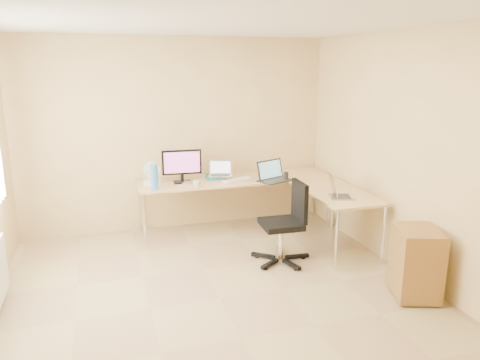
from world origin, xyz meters
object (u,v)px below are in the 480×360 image
object	(u,v)px
desk_main	(236,204)
laptop_return	(342,189)
desk_return	(335,220)
mug	(197,184)
cabinet	(416,262)
laptop_black	(275,171)
laptop_center	(220,169)
office_chair	(281,221)
keyboard	(237,180)
water_bottle	(154,177)
desk_fan	(151,173)
monitor	(182,166)

from	to	relation	value
desk_main	laptop_return	bearing A→B (deg)	-54.11
desk_return	mug	xyz separation A→B (m)	(-1.58, 0.70, 0.41)
desk_main	cabinet	bearing A→B (deg)	-64.53
laptop_black	laptop_center	bearing A→B (deg)	131.67
mug	laptop_return	world-z (taller)	laptop_return
desk_return	laptop_black	world-z (taller)	laptop_black
desk_main	office_chair	distance (m)	1.21
keyboard	mug	xyz separation A→B (m)	(-0.59, -0.20, 0.03)
desk_main	water_bottle	xyz separation A→B (m)	(-1.13, -0.27, 0.52)
desk_fan	laptop_return	size ratio (longest dim) A/B	0.84
monitor	keyboard	bearing A→B (deg)	-5.18
office_chair	laptop_return	bearing A→B (deg)	-2.52
mug	keyboard	bearing A→B (deg)	18.22
laptop_black	mug	distance (m)	1.07
mug	desk_fan	world-z (taller)	desk_fan
desk_main	monitor	xyz separation A→B (m)	(-0.74, -0.01, 0.58)
water_bottle	desk_fan	xyz separation A→B (m)	(0.00, 0.32, -0.02)
water_bottle	office_chair	size ratio (longest dim) A/B	0.33
mug	desk_return	bearing A→B (deg)	-23.96
keyboard	water_bottle	bearing A→B (deg)	165.62
desk_main	desk_fan	bearing A→B (deg)	177.11
desk_main	laptop_black	world-z (taller)	laptop_black
monitor	keyboard	distance (m)	0.76
desk_fan	desk_return	bearing A→B (deg)	-29.21
desk_main	laptop_black	size ratio (longest dim) A/B	6.12
laptop_center	office_chair	xyz separation A→B (m)	(0.39, -1.21, -0.37)
monitor	keyboard	size ratio (longest dim) A/B	1.17
laptop_return	cabinet	bearing A→B (deg)	-150.65
mug	desk_fan	distance (m)	0.64
desk_fan	cabinet	size ratio (longest dim) A/B	0.40
keyboard	desk_main	bearing A→B (deg)	60.77
desk_return	desk_fan	size ratio (longest dim) A/B	4.78
desk_main	desk_fan	world-z (taller)	desk_fan
desk_return	laptop_center	distance (m)	1.65
desk_return	laptop_center	bearing A→B (deg)	139.34
desk_return	office_chair	distance (m)	0.83
keyboard	laptop_center	bearing A→B (deg)	125.89
keyboard	mug	bearing A→B (deg)	175.43
desk_main	keyboard	size ratio (longest dim) A/B	6.07
keyboard	water_bottle	distance (m)	1.14
water_bottle	office_chair	distance (m)	1.65
keyboard	water_bottle	xyz separation A→B (m)	(-1.11, -0.16, 0.15)
laptop_black	cabinet	world-z (taller)	laptop_black
laptop_return	office_chair	world-z (taller)	office_chair
desk_fan	keyboard	bearing A→B (deg)	-10.61
laptop_center	keyboard	bearing A→B (deg)	-15.49
desk_return	keyboard	size ratio (longest dim) A/B	2.98
laptop_center	laptop_black	bearing A→B (deg)	-9.06
desk_main	desk_return	world-z (taller)	same
laptop_return	office_chair	distance (m)	0.80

